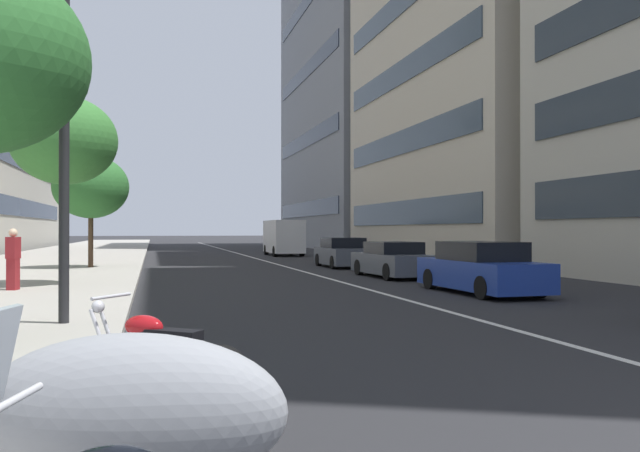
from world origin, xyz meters
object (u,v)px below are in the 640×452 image
at_px(street_tree_by_lamp_post, 64,141).
at_px(pedestrian_on_plaza, 13,259).
at_px(motorcycle_by_sign_pole, 129,413).
at_px(motorcycle_second_in_row, 156,362).
at_px(street_lamp_with_banners, 85,39).
at_px(street_tree_near_plaza_corner, 91,187).
at_px(car_approaching_light, 481,269).
at_px(delivery_van_ahead, 284,237).
at_px(car_lead_in_lane, 343,253).
at_px(car_following_behind, 393,261).

relative_size(street_tree_by_lamp_post, pedestrian_on_plaza, 3.36).
bearing_deg(motorcycle_by_sign_pole, motorcycle_second_in_row, -78.95).
distance_m(street_lamp_with_banners, pedestrian_on_plaza, 8.60).
relative_size(street_lamp_with_banners, street_tree_near_plaza_corner, 1.74).
xyz_separation_m(motorcycle_by_sign_pole, motorcycle_second_in_row, (2.58, -0.18, -0.20)).
xyz_separation_m(car_approaching_light, street_tree_by_lamp_post, (4.16, 11.61, 3.79)).
bearing_deg(street_lamp_with_banners, street_tree_by_lamp_post, 9.42).
xyz_separation_m(car_approaching_light, street_tree_near_plaza_corner, (13.54, 11.67, 3.00)).
height_order(car_approaching_light, delivery_van_ahead, delivery_van_ahead).
bearing_deg(street_lamp_with_banners, motorcycle_second_in_row, -167.00).
xyz_separation_m(motorcycle_by_sign_pole, street_tree_near_plaza_corner, (25.72, 2.51, 3.08)).
xyz_separation_m(street_tree_near_plaza_corner, pedestrian_on_plaza, (-10.83, 1.06, -2.69)).
height_order(motorcycle_second_in_row, car_lead_in_lane, car_lead_in_lane).
bearing_deg(car_following_behind, motorcycle_by_sign_pole, 152.28).
distance_m(motorcycle_second_in_row, street_lamp_with_banners, 7.22).
xyz_separation_m(delivery_van_ahead, pedestrian_on_plaza, (-25.11, 12.60, -0.32)).
bearing_deg(car_following_behind, street_lamp_with_banners, 135.18).
xyz_separation_m(car_lead_in_lane, street_tree_by_lamp_post, (-9.06, 11.47, 3.81)).
distance_m(motorcycle_by_sign_pole, car_lead_in_lane, 26.96).
height_order(street_lamp_with_banners, pedestrian_on_plaza, street_lamp_with_banners).
xyz_separation_m(car_lead_in_lane, street_lamp_with_banners, (-17.56, 10.06, 4.55)).
relative_size(motorcycle_second_in_row, street_tree_near_plaza_corner, 0.36).
relative_size(delivery_van_ahead, street_lamp_with_banners, 0.60).
distance_m(motorcycle_second_in_row, street_tree_by_lamp_post, 14.59).
distance_m(motorcycle_by_sign_pole, street_tree_by_lamp_post, 16.97).
height_order(motorcycle_second_in_row, car_following_behind, car_following_behind).
xyz_separation_m(delivery_van_ahead, street_tree_by_lamp_post, (-23.66, 11.48, 3.16)).
bearing_deg(car_lead_in_lane, motorcycle_second_in_row, 158.56).
relative_size(street_tree_near_plaza_corner, pedestrian_on_plaza, 2.93).
bearing_deg(motorcycle_second_in_row, pedestrian_on_plaza, -36.17).
bearing_deg(delivery_van_ahead, motorcycle_second_in_row, 166.85).
distance_m(street_lamp_with_banners, street_tree_by_lamp_post, 8.65).
height_order(car_following_behind, street_tree_by_lamp_post, street_tree_by_lamp_post).
bearing_deg(car_following_behind, pedestrian_on_plaza, 104.71).
relative_size(street_lamp_with_banners, pedestrian_on_plaza, 5.09).
height_order(car_approaching_light, car_lead_in_lane, car_approaching_light).
relative_size(motorcycle_by_sign_pole, street_tree_by_lamp_post, 0.38).
bearing_deg(car_lead_in_lane, street_tree_near_plaza_corner, 88.16).
bearing_deg(street_tree_near_plaza_corner, motorcycle_second_in_row, -173.38).
distance_m(delivery_van_ahead, pedestrian_on_plaza, 28.09).
bearing_deg(car_approaching_light, car_lead_in_lane, -0.66).
bearing_deg(motorcycle_second_in_row, delivery_van_ahead, -66.40).
xyz_separation_m(motorcycle_second_in_row, street_tree_by_lamp_post, (13.77, 2.63, 4.06)).
distance_m(motorcycle_second_in_row, car_following_behind, 18.34).
bearing_deg(motorcycle_by_sign_pole, delivery_van_ahead, -87.78).
height_order(motorcycle_by_sign_pole, pedestrian_on_plaza, pedestrian_on_plaza).
height_order(street_lamp_with_banners, street_tree_near_plaza_corner, street_lamp_with_banners).
xyz_separation_m(car_approaching_light, street_lamp_with_banners, (-4.34, 10.20, 4.53)).
height_order(motorcycle_second_in_row, car_approaching_light, car_approaching_light).
height_order(motorcycle_second_in_row, street_tree_by_lamp_post, street_tree_by_lamp_post).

